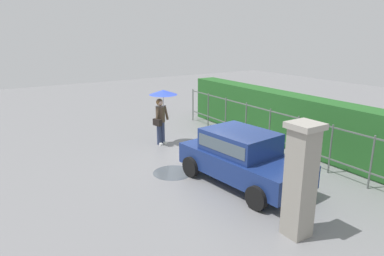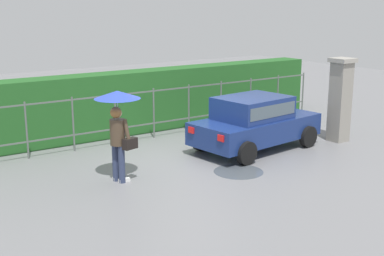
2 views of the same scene
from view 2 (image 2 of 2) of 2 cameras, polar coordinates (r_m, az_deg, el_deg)
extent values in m
plane|color=slate|center=(13.45, 0.42, -3.34)|extent=(40.00, 40.00, 0.00)
cube|color=navy|center=(14.27, 7.05, -0.05)|extent=(3.86, 2.03, 0.60)
cube|color=navy|center=(14.03, 6.71, 2.24)|extent=(2.05, 1.64, 0.60)
cube|color=#4C5B66|center=(14.03, 6.72, 2.32)|extent=(1.90, 1.64, 0.33)
cylinder|color=black|center=(15.78, 7.81, 0.20)|extent=(0.62, 0.24, 0.60)
cylinder|color=black|center=(14.77, 12.70, -0.93)|extent=(0.62, 0.24, 0.60)
cylinder|color=black|center=(14.05, 1.05, -1.33)|extent=(0.62, 0.24, 0.60)
cylinder|color=black|center=(12.90, 6.05, -2.77)|extent=(0.62, 0.24, 0.60)
cube|color=red|center=(13.34, -0.06, -0.23)|extent=(0.08, 0.21, 0.16)
cube|color=red|center=(12.56, 3.23, -1.13)|extent=(0.08, 0.21, 0.16)
cylinder|color=#2D3856|center=(11.76, -8.43, -3.79)|extent=(0.15, 0.15, 0.86)
cylinder|color=#2D3856|center=(11.62, -7.77, -3.98)|extent=(0.15, 0.15, 0.86)
cube|color=white|center=(11.92, -8.15, -5.51)|extent=(0.26, 0.10, 0.08)
cube|color=white|center=(11.78, -7.50, -5.73)|extent=(0.26, 0.10, 0.08)
cylinder|color=#473828|center=(11.50, -8.22, -0.46)|extent=(0.34, 0.34, 0.58)
sphere|color=#DBAD89|center=(11.40, -8.30, 1.64)|extent=(0.22, 0.22, 0.22)
sphere|color=olive|center=(11.38, -8.41, 1.71)|extent=(0.25, 0.25, 0.25)
cylinder|color=#473828|center=(11.70, -8.66, -0.08)|extent=(0.15, 0.24, 0.56)
cylinder|color=#473828|center=(11.39, -7.19, -0.42)|extent=(0.15, 0.24, 0.56)
cylinder|color=#B2B2B7|center=(11.55, -8.18, 1.36)|extent=(0.02, 0.02, 0.77)
cone|color=blue|center=(11.46, -8.26, 3.67)|extent=(1.02, 1.02, 0.18)
cube|color=black|center=(11.45, -6.87, -1.72)|extent=(0.37, 0.24, 0.24)
cube|color=gray|center=(15.49, 16.02, 2.76)|extent=(0.48, 0.48, 2.30)
cube|color=#9E998E|center=(15.32, 16.32, 7.21)|extent=(0.60, 0.60, 0.12)
cylinder|color=#59605B|center=(13.87, -17.80, -0.27)|extent=(0.05, 0.05, 1.50)
cylinder|color=#59605B|center=(14.27, -12.98, 0.41)|extent=(0.05, 0.05, 1.50)
cylinder|color=#59605B|center=(14.76, -8.46, 1.04)|extent=(0.05, 0.05, 1.50)
cylinder|color=#59605B|center=(15.34, -4.25, 1.63)|extent=(0.05, 0.05, 1.50)
cylinder|color=#59605B|center=(16.00, -0.36, 2.16)|extent=(0.05, 0.05, 1.50)
cylinder|color=#59605B|center=(16.73, 3.20, 2.64)|extent=(0.05, 0.05, 1.50)
cylinder|color=#59605B|center=(17.52, 6.46, 3.07)|extent=(0.05, 0.05, 1.50)
cylinder|color=#59605B|center=(18.36, 9.43, 3.45)|extent=(0.05, 0.05, 1.50)
cylinder|color=#59605B|center=(19.25, 12.14, 3.79)|extent=(0.05, 0.05, 1.50)
cube|color=#59605B|center=(15.54, -2.29, 4.32)|extent=(11.33, 0.03, 0.04)
cube|color=#59605B|center=(15.73, -2.25, 0.83)|extent=(11.33, 0.03, 0.04)
cube|color=#235B23|center=(16.51, -4.23, 3.18)|extent=(12.33, 0.90, 1.90)
cylinder|color=#4C545B|center=(12.43, 5.15, -4.81)|extent=(1.19, 1.19, 0.00)
camera|label=1|loc=(16.66, 41.08, 10.98)|focal=32.46mm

